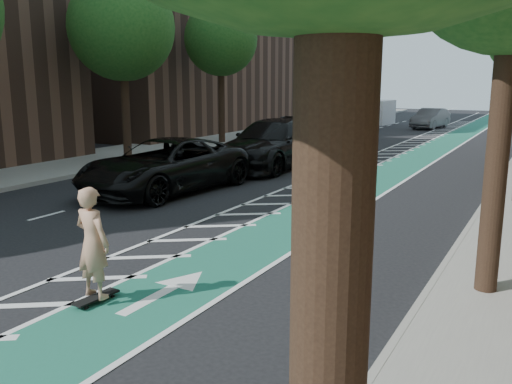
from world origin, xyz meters
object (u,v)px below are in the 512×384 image
Objects in this scene: suv_far at (273,144)px; barrel_a at (148,171)px; suv_near at (165,166)px; skateboarder at (93,243)px.

barrel_a is (-2.13, -5.50, -0.53)m from suv_far.
suv_near is 0.91× the size of suv_far.
barrel_a is at bearing -50.71° from skateboarder.
suv_near is at bearing -96.45° from suv_far.
skateboarder is 0.27× the size of suv_far.
suv_far is (-3.97, 14.04, -0.05)m from skateboarder.
barrel_a is at bearing 156.28° from suv_near.
barrel_a is (-1.40, 0.77, -0.41)m from suv_near.
skateboarder is at bearing -53.91° from suv_near.
suv_near reaches higher than barrel_a.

